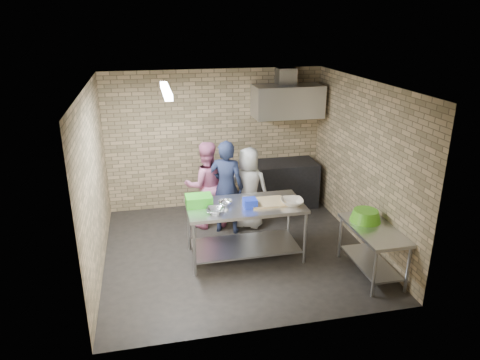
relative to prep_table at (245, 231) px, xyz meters
name	(u,v)px	position (x,y,z in m)	size (l,w,h in m)	color
floor	(237,250)	(-0.09, 0.21, -0.45)	(4.20, 4.20, 0.00)	black
ceiling	(236,84)	(-0.09, 0.21, 2.25)	(4.20, 4.20, 0.00)	black
back_wall	(215,140)	(-0.09, 2.21, 0.90)	(4.20, 0.06, 2.70)	tan
front_wall	(273,230)	(-0.09, -1.79, 0.90)	(4.20, 0.06, 2.70)	tan
left_wall	(94,183)	(-2.19, 0.21, 0.90)	(0.06, 4.00, 2.70)	tan
right_wall	(362,164)	(2.01, 0.21, 0.90)	(0.06, 4.00, 2.70)	tan
prep_table	(245,231)	(0.00, 0.00, 0.00)	(1.79, 0.90, 0.90)	silver
side_counter	(372,251)	(1.71, -0.89, -0.07)	(0.60, 1.20, 0.75)	silver
stove	(285,184)	(1.26, 1.86, 0.00)	(1.20, 0.70, 0.90)	black
range_hood	(288,101)	(1.26, 1.91, 1.65)	(1.30, 0.60, 0.60)	silver
hood_duct	(286,76)	(1.26, 2.06, 2.10)	(0.35, 0.30, 0.30)	#A5A8AD
wall_shelf	(299,108)	(1.56, 2.10, 1.47)	(0.80, 0.20, 0.04)	#3F2B19
fluorescent_fixture	(166,91)	(-1.09, 0.21, 2.19)	(0.10, 1.25, 0.08)	white
green_crate	(199,201)	(-0.70, 0.12, 0.53)	(0.40, 0.30, 0.16)	green
blue_tub	(250,203)	(0.05, -0.10, 0.51)	(0.20, 0.20, 0.13)	#1A32C5
cutting_board	(268,202)	(0.35, -0.02, 0.46)	(0.55, 0.42, 0.03)	tan
mixing_bowl_a	(215,211)	(-0.50, -0.20, 0.48)	(0.28, 0.28, 0.07)	#B4B7BB
mixing_bowl_b	(225,203)	(-0.30, 0.05, 0.48)	(0.21, 0.21, 0.07)	silver
ceramic_bowl	(292,202)	(0.70, -0.15, 0.49)	(0.34, 0.34, 0.08)	beige
green_basin	(366,215)	(1.69, -0.64, 0.39)	(0.46, 0.46, 0.17)	#59C626
bottle_red	(287,103)	(1.31, 2.10, 1.58)	(0.07, 0.07, 0.18)	#B22619
bottle_green	(306,103)	(1.71, 2.10, 1.57)	(0.06, 0.06, 0.15)	green
man_navy	(226,187)	(-0.12, 0.93, 0.39)	(0.61, 0.40, 1.67)	#151B35
woman_pink	(206,185)	(-0.44, 1.23, 0.34)	(0.77, 0.60, 1.58)	#CD6C95
woman_white	(248,188)	(0.30, 1.05, 0.29)	(0.72, 0.47, 1.48)	silver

